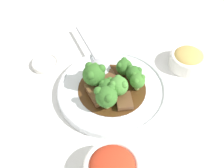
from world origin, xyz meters
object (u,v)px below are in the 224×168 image
broccoli_floret_3 (124,67)px  sauce_dish (45,63)px  broccoli_floret_5 (106,96)px  broccoli_floret_6 (95,70)px  beef_strip_0 (110,81)px  broccoli_floret_0 (119,86)px  beef_strip_2 (124,101)px  broccoli_floret_2 (108,87)px  broccoli_floret_1 (134,74)px  main_plate (112,90)px  broccoli_floret_4 (137,81)px  serving_spoon (99,64)px  beef_strip_1 (96,94)px  side_bowl_appetizer (188,59)px  broccoli_floret_7 (94,74)px

broccoli_floret_3 → sauce_dish: broccoli_floret_3 is taller
broccoli_floret_5 → broccoli_floret_6: 0.10m
beef_strip_0 → broccoli_floret_0: (0.04, -0.02, 0.03)m
beef_strip_2 → broccoli_floret_5: broccoli_floret_5 is taller
broccoli_floret_2 → broccoli_floret_1: bearing=66.5°
sauce_dish → broccoli_floret_3: bearing=19.4°
main_plate → broccoli_floret_4: bearing=30.4°
beef_strip_2 → broccoli_floret_5: bearing=-132.2°
broccoli_floret_3 → serving_spoon: broccoli_floret_3 is taller
sauce_dish → beef_strip_2: bearing=-1.9°
broccoli_floret_2 → broccoli_floret_5: size_ratio=0.75×
beef_strip_1 → broccoli_floret_5: (0.04, -0.01, 0.03)m
beef_strip_0 → beef_strip_2: (0.06, -0.04, -0.00)m
main_plate → beef_strip_2: beef_strip_2 is taller
beef_strip_2 → broccoli_floret_0: (-0.02, 0.01, 0.03)m
broccoli_floret_6 → beef_strip_1: bearing=-55.6°
side_bowl_appetizer → beef_strip_1: bearing=-121.3°
beef_strip_2 → broccoli_floret_7: size_ratio=0.95×
broccoli_floret_1 → broccoli_floret_5: size_ratio=0.75×
broccoli_floret_0 → sauce_dish: size_ratio=0.77×
broccoli_floret_6 → beef_strip_2: bearing=-16.6°
broccoli_floret_5 → broccoli_floret_7: size_ratio=0.93×
broccoli_floret_0 → broccoli_floret_6: (-0.08, 0.02, -0.01)m
broccoli_floret_5 → side_bowl_appetizer: (0.10, 0.24, -0.03)m
beef_strip_0 → broccoli_floret_0: 0.05m
broccoli_floret_3 → broccoli_floret_7: 0.09m
beef_strip_1 → broccoli_floret_0: broccoli_floret_0 is taller
main_plate → broccoli_floret_7: (-0.04, -0.01, 0.05)m
beef_strip_2 → beef_strip_1: bearing=-164.0°
broccoli_floret_5 → side_bowl_appetizer: broccoli_floret_5 is taller
broccoli_floret_3 → broccoli_floret_7: size_ratio=0.68×
serving_spoon → side_bowl_appetizer: side_bowl_appetizer is taller
broccoli_floret_4 → sauce_dish: bearing=-170.2°
broccoli_floret_6 → side_bowl_appetizer: broccoli_floret_6 is taller
broccoli_floret_6 → broccoli_floret_7: 0.03m
broccoli_floret_1 → broccoli_floret_3: size_ratio=1.04×
beef_strip_2 → sauce_dish: beef_strip_2 is taller
main_plate → side_bowl_appetizer: size_ratio=2.86×
broccoli_floret_0 → broccoli_floret_5: broccoli_floret_5 is taller
broccoli_floret_1 → side_bowl_appetizer: size_ratio=0.48×
broccoli_floret_0 → broccoli_floret_3: size_ratio=1.27×
broccoli_floret_0 → broccoli_floret_7: broccoli_floret_7 is taller
broccoli_floret_5 → broccoli_floret_7: bearing=147.4°
broccoli_floret_3 → beef_strip_0: bearing=-104.9°
beef_strip_0 → broccoli_floret_7: size_ratio=1.21×
broccoli_floret_4 → broccoli_floret_6: 0.11m
beef_strip_2 → sauce_dish: (-0.26, 0.01, -0.02)m
broccoli_floret_7 → beef_strip_1: bearing=-50.9°
main_plate → broccoli_floret_7: bearing=-161.3°
broccoli_floret_0 → broccoli_floret_3: 0.07m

